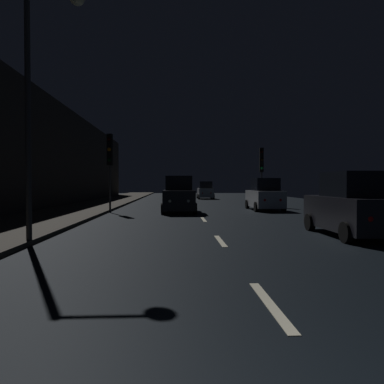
# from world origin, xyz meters

# --- Properties ---
(ground) EXTENTS (27.72, 84.00, 0.02)m
(ground) POSITION_xyz_m (0.00, 24.50, -0.01)
(ground) COLOR black
(sidewalk_left) EXTENTS (4.40, 84.00, 0.15)m
(sidewalk_left) POSITION_xyz_m (-7.66, 24.50, 0.07)
(sidewalk_left) COLOR #38332B
(sidewalk_left) RESTS_ON ground
(building_facade_left) EXTENTS (0.80, 63.00, 7.80)m
(building_facade_left) POSITION_xyz_m (-10.26, 21.00, 3.90)
(building_facade_left) COLOR #2D2B28
(building_facade_left) RESTS_ON ground
(lane_centerline) EXTENTS (0.16, 32.82, 0.01)m
(lane_centerline) POSITION_xyz_m (0.00, 18.49, 0.01)
(lane_centerline) COLOR beige
(lane_centerline) RESTS_ON ground
(traffic_light_far_right) EXTENTS (0.35, 0.48, 4.58)m
(traffic_light_far_right) POSITION_xyz_m (5.36, 26.06, 3.30)
(traffic_light_far_right) COLOR #38383A
(traffic_light_far_right) RESTS_ON ground
(traffic_light_far_left) EXTENTS (0.33, 0.47, 4.78)m
(traffic_light_far_left) POSITION_xyz_m (-5.36, 20.12, 3.47)
(traffic_light_far_left) COLOR #38383A
(traffic_light_far_left) RESTS_ON ground
(streetlamp_overhead) EXTENTS (1.70, 0.44, 7.26)m
(streetlamp_overhead) POSITION_xyz_m (-5.11, 8.38, 4.81)
(streetlamp_overhead) COLOR #2D2D30
(streetlamp_overhead) RESTS_ON ground
(car_approaching_headlights) EXTENTS (2.05, 4.44, 2.24)m
(car_approaching_headlights) POSITION_xyz_m (-1.18, 20.16, 1.02)
(car_approaching_headlights) COLOR black
(car_approaching_headlights) RESTS_ON ground
(car_parked_right_far) EXTENTS (1.95, 4.23, 2.13)m
(car_parked_right_far) POSITION_xyz_m (4.56, 21.81, 0.97)
(car_parked_right_far) COLOR #A5A8AD
(car_parked_right_far) RESTS_ON ground
(car_parked_right_near) EXTENTS (1.98, 4.28, 2.16)m
(car_parked_right_near) POSITION_xyz_m (4.56, 9.75, 0.99)
(car_parked_right_near) COLOR black
(car_parked_right_near) RESTS_ON ground
(car_distant_taillights) EXTENTS (1.87, 4.04, 2.03)m
(car_distant_taillights) POSITION_xyz_m (2.10, 40.19, 0.93)
(car_distant_taillights) COLOR #A5A8AD
(car_distant_taillights) RESTS_ON ground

